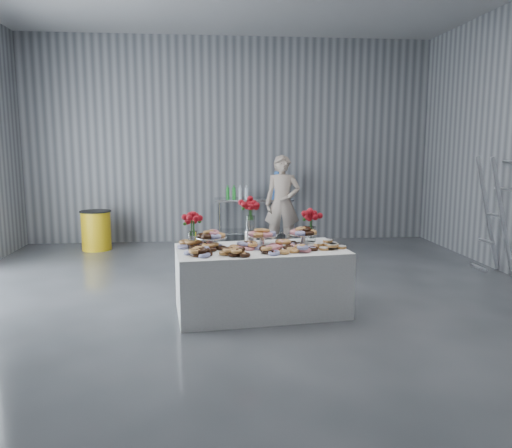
% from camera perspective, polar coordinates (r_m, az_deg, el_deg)
% --- Properties ---
extents(ground, '(9.00, 9.00, 0.00)m').
position_cam_1_polar(ground, '(5.85, -0.62, -10.12)').
color(ground, '#33353A').
rests_on(ground, ground).
extents(room_walls, '(8.04, 9.04, 4.02)m').
position_cam_1_polar(room_walls, '(5.63, -3.62, 16.38)').
color(room_walls, gray).
rests_on(room_walls, ground).
extents(display_table, '(2.00, 1.20, 0.75)m').
position_cam_1_polar(display_table, '(5.79, 0.54, -6.44)').
color(display_table, white).
rests_on(display_table, ground).
extents(prep_table, '(1.50, 0.60, 0.90)m').
position_cam_1_polar(prep_table, '(9.73, -0.32, 1.32)').
color(prep_table, silver).
rests_on(prep_table, ground).
extents(donut_mounds, '(1.88, 0.99, 0.09)m').
position_cam_1_polar(donut_mounds, '(5.64, 0.60, -2.46)').
color(donut_mounds, gold).
rests_on(donut_mounds, display_table).
extents(cake_stand_left, '(0.36, 0.36, 0.17)m').
position_cam_1_polar(cake_stand_left, '(5.73, -5.16, -1.35)').
color(cake_stand_left, silver).
rests_on(cake_stand_left, display_table).
extents(cake_stand_mid, '(0.36, 0.36, 0.17)m').
position_cam_1_polar(cake_stand_mid, '(5.83, 0.71, -1.14)').
color(cake_stand_mid, silver).
rests_on(cake_stand_mid, display_table).
extents(cake_stand_right, '(0.36, 0.36, 0.17)m').
position_cam_1_polar(cake_stand_right, '(5.95, 5.42, -0.96)').
color(cake_stand_right, silver).
rests_on(cake_stand_right, display_table).
extents(danish_pile, '(0.48, 0.48, 0.11)m').
position_cam_1_polar(danish_pile, '(5.75, 8.19, -2.22)').
color(danish_pile, silver).
rests_on(danish_pile, display_table).
extents(bouquet_left, '(0.26, 0.26, 0.42)m').
position_cam_1_polar(bouquet_left, '(5.78, -7.26, 0.28)').
color(bouquet_left, white).
rests_on(bouquet_left, display_table).
extents(bouquet_right, '(0.26, 0.26, 0.42)m').
position_cam_1_polar(bouquet_right, '(6.11, 6.37, 0.77)').
color(bouquet_right, white).
rests_on(bouquet_right, display_table).
extents(bouquet_center, '(0.26, 0.26, 0.57)m').
position_cam_1_polar(bouquet_center, '(5.96, -0.63, 1.42)').
color(bouquet_center, silver).
rests_on(bouquet_center, display_table).
extents(water_jug, '(0.28, 0.28, 0.55)m').
position_cam_1_polar(water_jug, '(9.73, 2.62, 4.45)').
color(water_jug, '#4582EC').
rests_on(water_jug, prep_table).
extents(drink_bottles, '(0.54, 0.08, 0.27)m').
position_cam_1_polar(drink_bottles, '(9.56, -2.18, 3.69)').
color(drink_bottles, '#268C33').
rests_on(drink_bottles, prep_table).
extents(person, '(0.70, 0.52, 1.75)m').
position_cam_1_polar(person, '(9.01, 3.04, 2.32)').
color(person, '#CC8C93').
rests_on(person, ground).
extents(trash_barrel, '(0.57, 0.57, 0.73)m').
position_cam_1_polar(trash_barrel, '(9.66, -17.80, -0.68)').
color(trash_barrel, gold).
rests_on(trash_barrel, ground).
extents(stepladder, '(0.67, 0.45, 1.79)m').
position_cam_1_polar(stepladder, '(8.17, 25.62, 0.89)').
color(stepladder, silver).
rests_on(stepladder, ground).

